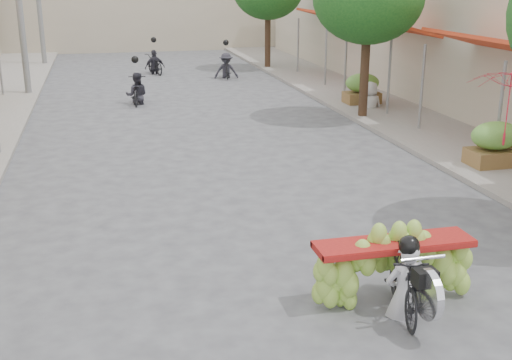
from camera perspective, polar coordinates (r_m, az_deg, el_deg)
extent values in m
cube|color=gray|center=(22.50, 12.21, 6.19)|extent=(4.00, 60.00, 0.12)
cube|color=red|center=(17.87, 20.15, 11.37)|extent=(1.77, 4.20, 0.53)
cylinder|color=slate|center=(16.06, 20.83, 5.35)|extent=(0.08, 0.08, 2.55)
cylinder|color=slate|center=(19.26, 14.53, 7.82)|extent=(0.08, 0.08, 2.55)
cube|color=red|center=(23.09, 11.84, 13.25)|extent=(1.77, 4.20, 0.53)
cylinder|color=slate|center=(21.20, 11.75, 8.87)|extent=(0.08, 0.08, 2.55)
cylinder|color=slate|center=(24.65, 7.97, 10.26)|extent=(0.08, 0.08, 2.55)
cube|color=red|center=(28.62, 6.60, 14.29)|extent=(1.77, 4.20, 0.53)
cylinder|color=slate|center=(26.69, 6.23, 10.88)|extent=(0.08, 0.08, 2.55)
cylinder|color=slate|center=(30.27, 3.76, 11.74)|extent=(0.08, 0.08, 2.55)
cylinder|color=#3A2719|center=(20.69, 9.64, 9.69)|extent=(0.28, 0.28, 3.20)
cylinder|color=#3A2719|center=(32.00, 1.05, 12.68)|extent=(0.28, 0.28, 3.20)
cube|color=brown|center=(16.13, 20.38, 2.13)|extent=(1.20, 0.80, 0.50)
ellipsoid|color=#61A03C|center=(15.99, 20.60, 4.13)|extent=(1.20, 0.88, 0.66)
cube|color=brown|center=(23.01, 9.38, 7.39)|extent=(1.20, 0.80, 0.50)
ellipsoid|color=#61A03C|center=(22.92, 9.45, 8.82)|extent=(1.20, 0.88, 0.66)
imported|color=black|center=(8.92, 12.97, -8.78)|extent=(0.84, 1.69, 0.96)
cylinder|color=silver|center=(8.35, 15.02, -9.79)|extent=(0.10, 0.66, 0.66)
cube|color=black|center=(8.35, 14.80, -8.40)|extent=(0.28, 0.22, 0.22)
cylinder|color=silver|center=(8.33, 14.59, -6.75)|extent=(0.60, 0.05, 0.05)
cube|color=maroon|center=(9.04, 12.17, -5.57)|extent=(2.23, 0.55, 0.10)
imported|color=silver|center=(8.64, 13.38, -5.44)|extent=(0.55, 0.41, 1.53)
sphere|color=black|center=(8.36, 13.83, -0.88)|extent=(0.28, 0.28, 0.28)
imported|color=silver|center=(22.21, 10.22, 8.59)|extent=(0.86, 0.51, 1.73)
imported|color=black|center=(23.52, -10.56, 7.78)|extent=(0.84, 1.72, 0.93)
imported|color=#2B2A33|center=(23.42, -10.65, 9.37)|extent=(0.85, 0.59, 1.65)
sphere|color=black|center=(23.36, -10.71, 10.48)|extent=(0.26, 0.26, 0.26)
imported|color=black|center=(29.13, -2.67, 10.00)|extent=(0.67, 1.75, 1.01)
imported|color=#2B2A33|center=(29.05, -2.68, 11.21)|extent=(1.11, 0.66, 1.65)
sphere|color=black|center=(29.00, -2.70, 12.11)|extent=(0.26, 0.26, 0.26)
imported|color=black|center=(30.78, -8.99, 10.12)|extent=(1.01, 1.72, 0.91)
imported|color=#2B2A33|center=(30.70, -9.05, 11.37)|extent=(1.08, 0.79, 1.65)
sphere|color=black|center=(30.66, -9.09, 12.21)|extent=(0.26, 0.26, 0.26)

